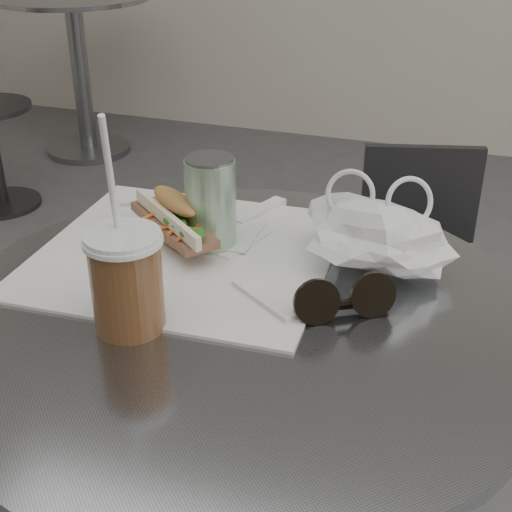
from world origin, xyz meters
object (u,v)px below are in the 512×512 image
(chair_far, at_px, (416,311))
(iced_coffee, at_px, (126,279))
(cafe_table, at_px, (241,466))
(sunglasses, at_px, (344,301))
(drink_can, at_px, (211,204))
(banh_mi, at_px, (174,220))
(bg_table, at_px, (79,57))

(chair_far, height_order, iced_coffee, iced_coffee)
(cafe_table, bearing_deg, chair_far, 77.80)
(iced_coffee, relative_size, sunglasses, 2.19)
(drink_can, bearing_deg, sunglasses, -28.75)
(cafe_table, relative_size, drink_can, 5.51)
(sunglasses, bearing_deg, drink_can, 119.30)
(cafe_table, height_order, sunglasses, sunglasses)
(iced_coffee, bearing_deg, banh_mi, 100.18)
(cafe_table, relative_size, chair_far, 1.14)
(chair_far, distance_m, banh_mi, 0.86)
(cafe_table, xyz_separation_m, sunglasses, (0.13, 0.02, 0.30))
(chair_far, height_order, banh_mi, banh_mi)
(sunglasses, relative_size, drink_can, 0.89)
(chair_far, distance_m, sunglasses, 0.88)
(cafe_table, distance_m, bg_table, 2.72)
(cafe_table, relative_size, iced_coffee, 2.83)
(sunglasses, bearing_deg, bg_table, 96.47)
(iced_coffee, height_order, sunglasses, iced_coffee)
(bg_table, distance_m, drink_can, 2.58)
(bg_table, height_order, sunglasses, sunglasses)
(chair_far, xyz_separation_m, sunglasses, (-0.04, -0.75, 0.46))
(chair_far, height_order, sunglasses, sunglasses)
(cafe_table, relative_size, sunglasses, 6.21)
(cafe_table, bearing_deg, iced_coffee, -142.01)
(banh_mi, bearing_deg, iced_coffee, -40.36)
(chair_far, relative_size, iced_coffee, 2.48)
(banh_mi, bearing_deg, cafe_table, -1.92)
(cafe_table, distance_m, banh_mi, 0.37)
(drink_can, bearing_deg, bg_table, 126.20)
(bg_table, distance_m, banh_mi, 2.55)
(cafe_table, xyz_separation_m, chair_far, (0.17, 0.77, -0.17))
(cafe_table, height_order, drink_can, drink_can)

